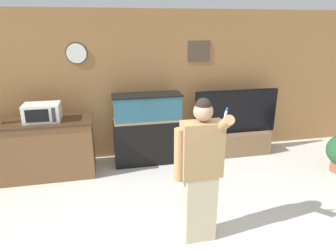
# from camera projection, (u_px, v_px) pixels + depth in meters

# --- Properties ---
(wall_back_paneled) EXTENTS (10.00, 0.08, 2.60)m
(wall_back_paneled) POSITION_uv_depth(u_px,v_px,m) (146.00, 86.00, 5.36)
(wall_back_paneled) COLOR olive
(wall_back_paneled) RESTS_ON ground_plane
(counter_island) EXTENTS (1.62, 0.63, 0.94)m
(counter_island) POSITION_uv_depth(u_px,v_px,m) (42.00, 149.00, 4.75)
(counter_island) COLOR brown
(counter_island) RESTS_ON ground_plane
(microwave) EXTENTS (0.53, 0.36, 0.27)m
(microwave) POSITION_uv_depth(u_px,v_px,m) (42.00, 112.00, 4.56)
(microwave) COLOR white
(microwave) RESTS_ON counter_island
(aquarium_on_stand) EXTENTS (1.17, 0.43, 1.24)m
(aquarium_on_stand) POSITION_uv_depth(u_px,v_px,m) (148.00, 129.00, 5.20)
(aquarium_on_stand) COLOR black
(aquarium_on_stand) RESTS_ON ground_plane
(tv_on_stand) EXTENTS (1.58, 0.40, 1.23)m
(tv_on_stand) POSITION_uv_depth(u_px,v_px,m) (235.00, 136.00, 5.62)
(tv_on_stand) COLOR brown
(tv_on_stand) RESTS_ON ground_plane
(person_standing) EXTENTS (0.52, 0.39, 1.66)m
(person_standing) POSITION_uv_depth(u_px,v_px,m) (200.00, 170.00, 3.20)
(person_standing) COLOR #BCAD89
(person_standing) RESTS_ON ground_plane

